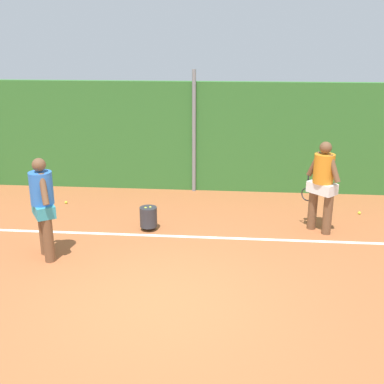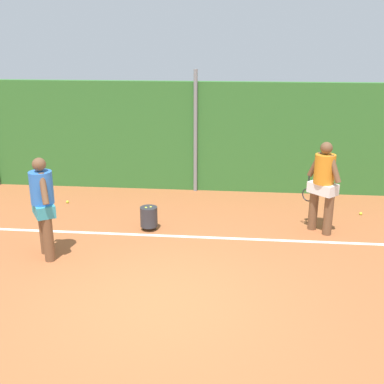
# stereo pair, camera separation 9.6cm
# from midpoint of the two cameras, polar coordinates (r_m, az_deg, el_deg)

# --- Properties ---
(ground_plane) EXTENTS (29.21, 29.21, 0.00)m
(ground_plane) POSITION_cam_midpoint_polar(r_m,az_deg,el_deg) (8.83, -1.65, -7.52)
(ground_plane) COLOR #A85B33
(hedge_fence_backdrop) EXTENTS (18.99, 0.25, 2.83)m
(hedge_fence_backdrop) POSITION_cam_midpoint_polar(r_m,az_deg,el_deg) (12.24, 0.73, 6.73)
(hedge_fence_backdrop) COLOR #33702D
(hedge_fence_backdrop) RESTS_ON ground_plane
(fence_post_center) EXTENTS (0.10, 0.10, 3.13)m
(fence_post_center) POSITION_cam_midpoint_polar(r_m,az_deg,el_deg) (12.04, 0.65, 7.28)
(fence_post_center) COLOR gray
(fence_post_center) RESTS_ON ground_plane
(court_baseline_paint) EXTENTS (13.88, 0.10, 0.01)m
(court_baseline_paint) POSITION_cam_midpoint_polar(r_m,az_deg,el_deg) (9.56, -1.03, -5.42)
(court_baseline_paint) COLOR white
(court_baseline_paint) RESTS_ON ground_plane
(player_foreground_near) EXTENTS (0.59, 0.70, 1.87)m
(player_foreground_near) POSITION_cam_midpoint_polar(r_m,az_deg,el_deg) (8.73, -17.40, -1.25)
(player_foreground_near) COLOR brown
(player_foreground_near) RESTS_ON ground_plane
(player_midcourt) EXTENTS (0.68, 0.62, 1.90)m
(player_midcourt) POSITION_cam_midpoint_polar(r_m,az_deg,el_deg) (9.83, 15.95, 1.11)
(player_midcourt) COLOR brown
(player_midcourt) RESTS_ON ground_plane
(ball_hopper) EXTENTS (0.36, 0.36, 0.51)m
(ball_hopper) POSITION_cam_midpoint_polar(r_m,az_deg,el_deg) (9.84, -5.00, -3.00)
(ball_hopper) COLOR #2D2D33
(ball_hopper) RESTS_ON ground_plane
(tennis_ball_1) EXTENTS (0.07, 0.07, 0.07)m
(tennis_ball_1) POSITION_cam_midpoint_polar(r_m,az_deg,el_deg) (11.39, 20.09, -2.48)
(tennis_ball_1) COLOR #CCDB33
(tennis_ball_1) RESTS_ON ground_plane
(tennis_ball_5) EXTENTS (0.07, 0.07, 0.07)m
(tennis_ball_5) POSITION_cam_midpoint_polar(r_m,az_deg,el_deg) (11.85, -14.70, -1.17)
(tennis_ball_5) COLOR #CCDB33
(tennis_ball_5) RESTS_ON ground_plane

